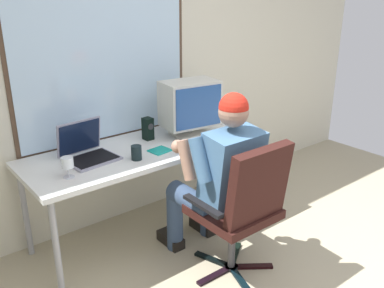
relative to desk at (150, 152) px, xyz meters
name	(u,v)px	position (x,y,z in m)	size (l,w,h in m)	color
wall_rear	(126,45)	(0.08, 0.41, 0.74)	(5.71, 0.08, 2.85)	beige
desk	(150,152)	(0.00, 0.00, 0.00)	(1.88, 0.70, 0.73)	#94959A
office_chair	(245,203)	(0.15, -0.86, -0.12)	(0.58, 0.57, 0.98)	black
person_seated	(219,175)	(0.16, -0.61, -0.01)	(0.53, 0.73, 1.26)	#304260
crt_monitor	(190,104)	(0.40, 0.01, 0.31)	(0.47, 0.33, 0.44)	beige
laptop	(86,149)	(-0.47, 0.07, 0.12)	(0.37, 0.34, 0.26)	gray
wine_glass	(68,164)	(-0.70, -0.15, 0.15)	(0.08, 0.08, 0.14)	silver
desk_speaker	(148,129)	(0.07, 0.13, 0.14)	(0.07, 0.08, 0.17)	black
cd_case	(160,150)	(0.00, -0.14, 0.06)	(0.16, 0.14, 0.01)	teal
coffee_mug	(136,153)	(-0.21, -0.17, 0.10)	(0.07, 0.07, 0.10)	black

